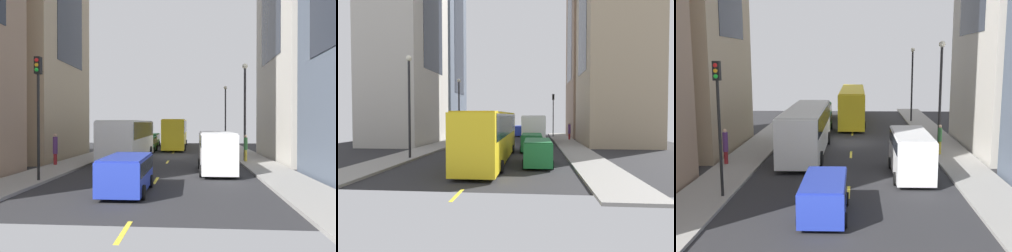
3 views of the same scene
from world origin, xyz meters
The scene contains 20 objects.
ground_plane centered at (0.00, 0.00, 0.00)m, with size 40.99×40.99×0.00m, color #28282B.
sidewalk_west centered at (-7.10, 0.00, 0.07)m, with size 2.79×44.00×0.15m, color gray.
sidewalk_east centered at (7.10, 0.00, 0.07)m, with size 2.79×44.00×0.15m, color gray.
lane_stripe_0 centered at (0.00, -21.00, 0.01)m, with size 0.16×2.00×0.01m, color yellow.
lane_stripe_1 centered at (0.00, -12.60, 0.01)m, with size 0.16×2.00×0.01m, color yellow.
lane_stripe_2 centered at (0.00, -4.20, 0.01)m, with size 0.16×2.00×0.01m, color yellow.
lane_stripe_3 centered at (0.00, 4.20, 0.01)m, with size 0.16×2.00×0.01m, color yellow.
lane_stripe_4 centered at (0.00, 12.60, 0.01)m, with size 0.16×2.00×0.01m, color yellow.
lane_stripe_5 centered at (0.00, 21.00, 0.01)m, with size 0.16×2.00×0.01m, color yellow.
city_bus_white centered at (-3.13, -4.06, 2.01)m, with size 2.80×11.18×3.35m.
streetcar_yellow centered at (-0.10, 11.35, 2.13)m, with size 2.70×14.87×3.59m.
delivery_van_white centered at (3.53, -9.57, 1.51)m, with size 2.25×5.51×2.58m.
car_blue_0 centered at (-0.98, -15.76, 0.98)m, with size 2.05×4.14×1.67m.
car_green_1 centered at (-2.98, 5.01, 0.96)m, with size 2.06×4.54×1.62m.
car_green_2 centered at (-3.46, 13.10, 1.02)m, with size 1.94×4.45×1.73m.
pedestrian_walking_far centered at (-7.88, -7.57, 1.35)m, with size 0.33×0.33×2.25m.
pedestrian_crossing_near centered at (6.19, -4.41, 1.28)m, with size 0.29×0.29×2.08m.
traffic_light_near_corner centered at (-6.10, -13.77, 4.62)m, with size 0.32×0.44×6.49m.
streetlamp_near centered at (6.20, 11.21, 4.83)m, with size 0.44×0.44×7.73m.
streetlamp_far centered at (6.20, -3.91, 4.86)m, with size 0.44×0.44×7.79m.
Camera 1 is at (1.97, -30.21, 3.17)m, focal length 34.57 mm.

